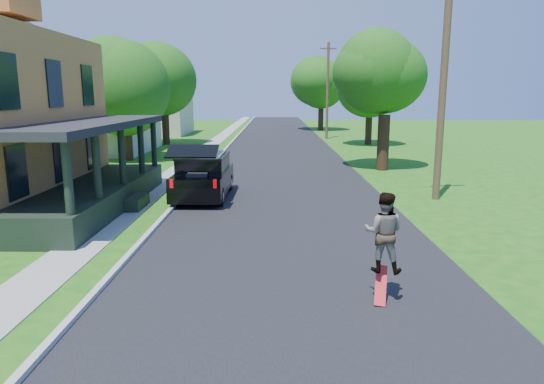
{
  "coord_description": "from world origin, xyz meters",
  "views": [
    {
      "loc": [
        -0.4,
        -11.05,
        4.01
      ],
      "look_at": [
        -0.46,
        3.0,
        1.2
      ],
      "focal_mm": 32.0,
      "sensor_mm": 36.0,
      "label": 1
    }
  ],
  "objects_px": {
    "tree_right_near": "(385,75)",
    "utility_pole_near": "(443,82)",
    "skateboarder": "(384,232)",
    "black_suv": "(203,176)"
  },
  "relations": [
    {
      "from": "skateboarder",
      "to": "tree_right_near",
      "type": "bearing_deg",
      "value": -86.56
    },
    {
      "from": "black_suv",
      "to": "utility_pole_near",
      "type": "height_order",
      "value": "utility_pole_near"
    },
    {
      "from": "skateboarder",
      "to": "tree_right_near",
      "type": "xyz_separation_m",
      "value": [
        3.73,
        17.23,
        3.64
      ]
    },
    {
      "from": "black_suv",
      "to": "tree_right_near",
      "type": "distance_m",
      "value": 12.14
    },
    {
      "from": "utility_pole_near",
      "to": "skateboarder",
      "type": "bearing_deg",
      "value": -124.96
    },
    {
      "from": "skateboarder",
      "to": "utility_pole_near",
      "type": "distance_m",
      "value": 10.94
    },
    {
      "from": "skateboarder",
      "to": "tree_right_near",
      "type": "relative_size",
      "value": 0.2
    },
    {
      "from": "skateboarder",
      "to": "utility_pole_near",
      "type": "relative_size",
      "value": 0.18
    },
    {
      "from": "tree_right_near",
      "to": "utility_pole_near",
      "type": "xyz_separation_m",
      "value": [
        0.5,
        -7.62,
        -0.55
      ]
    },
    {
      "from": "tree_right_near",
      "to": "utility_pole_near",
      "type": "bearing_deg",
      "value": -86.23
    }
  ]
}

